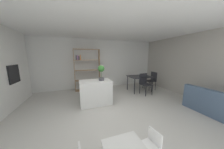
{
  "coord_description": "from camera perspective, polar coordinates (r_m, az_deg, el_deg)",
  "views": [
    {
      "loc": [
        -0.91,
        -2.73,
        1.74
      ],
      "look_at": [
        0.28,
        0.69,
        1.1
      ],
      "focal_mm": 16.15,
      "sensor_mm": 36.0,
      "label": 1
    }
  ],
  "objects": [
    {
      "name": "dining_chair_window_side",
      "position": [
        5.81,
        21.67,
        -2.46
      ],
      "size": [
        0.46,
        0.43,
        0.94
      ],
      "rotation": [
        0.0,
        0.0,
        -1.58
      ],
      "color": "#232328",
      "rests_on": "ground_plane"
    },
    {
      "name": "ceiling_slab",
      "position": [
        3.04,
        -0.89,
        28.69
      ],
      "size": [
        7.38,
        5.99,
        0.06
      ],
      "color": "white",
      "rests_on": "ground_plane"
    },
    {
      "name": "potted_plant_on_island",
      "position": [
        3.67,
        -6.1,
        1.95
      ],
      "size": [
        0.24,
        0.24,
        0.56
      ],
      "color": "#4C4C51",
      "rests_on": "kitchen_island"
    },
    {
      "name": "back_partition",
      "position": [
        5.78,
        -10.16,
        5.87
      ],
      "size": [
        7.38,
        0.06,
        2.68
      ],
      "primitive_type": "cube",
      "color": "silver",
      "rests_on": "ground_plane"
    },
    {
      "name": "ground_plane",
      "position": [
        3.36,
        -0.76,
        -21.15
      ],
      "size": [
        10.16,
        10.16,
        0.0
      ],
      "primitive_type": "plane",
      "color": "beige"
    },
    {
      "name": "open_bookshelf",
      "position": [
        5.36,
        -14.39,
        3.28
      ],
      "size": [
        1.28,
        0.31,
        2.12
      ],
      "color": "#997551",
      "rests_on": "ground_plane"
    },
    {
      "name": "child_chair_right",
      "position": [
        2.13,
        21.22,
        -33.07
      ],
      "size": [
        0.3,
        0.3,
        0.54
      ],
      "rotation": [
        0.0,
        0.0,
        -1.45
      ],
      "color": "white",
      "rests_on": "ground_plane"
    },
    {
      "name": "right_partition_gray",
      "position": [
        5.34,
        39.87,
        3.39
      ],
      "size": [
        0.06,
        5.99,
        2.68
      ],
      "primitive_type": "cube",
      "color": "#B2ADA3",
      "rests_on": "ground_plane"
    },
    {
      "name": "dining_table",
      "position": [
        5.32,
        15.37,
        -1.76
      ],
      "size": [
        1.11,
        0.83,
        0.77
      ],
      "color": "#232328",
      "rests_on": "ground_plane"
    },
    {
      "name": "kitchen_island",
      "position": [
        3.85,
        -9.26,
        -9.86
      ],
      "size": [
        1.12,
        0.68,
        0.88
      ],
      "primitive_type": "cube",
      "color": "white",
      "rests_on": "ground_plane"
    },
    {
      "name": "dining_chair_near",
      "position": [
        5.0,
        17.97,
        -4.04
      ],
      "size": [
        0.5,
        0.51,
        0.97
      ],
      "rotation": [
        0.0,
        0.0,
        0.12
      ],
      "color": "#232328",
      "rests_on": "ground_plane"
    },
    {
      "name": "built_in_oven",
      "position": [
        4.74,
        -44.29,
        0.21
      ],
      "size": [
        0.06,
        0.6,
        0.61
      ],
      "color": "black",
      "rests_on": "ground_plane"
    }
  ]
}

